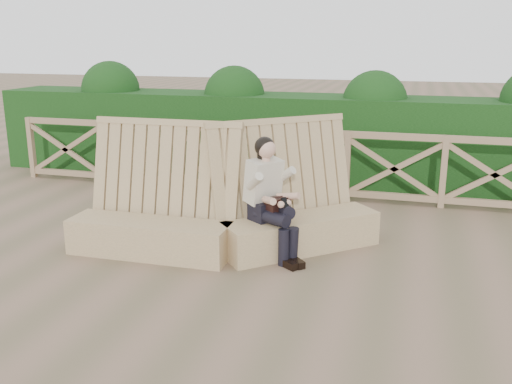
# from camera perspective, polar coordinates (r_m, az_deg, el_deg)

# --- Properties ---
(ground) EXTENTS (60.00, 60.00, 0.00)m
(ground) POSITION_cam_1_polar(r_m,az_deg,el_deg) (6.01, -2.24, -9.19)
(ground) COLOR brown
(ground) RESTS_ON ground
(bench) EXTENTS (3.52, 1.91, 1.55)m
(bench) POSITION_cam_1_polar(r_m,az_deg,el_deg) (6.82, -3.05, -2.71)
(bench) COLOR #8E7551
(bench) RESTS_ON ground
(woman) EXTENTS (0.84, 0.78, 1.39)m
(woman) POSITION_cam_1_polar(r_m,az_deg,el_deg) (6.57, 1.42, -0.26)
(woman) COLOR black
(woman) RESTS_ON ground
(guardrail) EXTENTS (10.10, 0.09, 1.10)m
(guardrail) POSITION_cam_1_polar(r_m,az_deg,el_deg) (9.08, 4.58, 2.88)
(guardrail) COLOR #85684D
(guardrail) RESTS_ON ground
(hedge) EXTENTS (12.00, 1.20, 1.50)m
(hedge) POSITION_cam_1_polar(r_m,az_deg,el_deg) (10.20, 5.95, 5.34)
(hedge) COLOR black
(hedge) RESTS_ON ground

